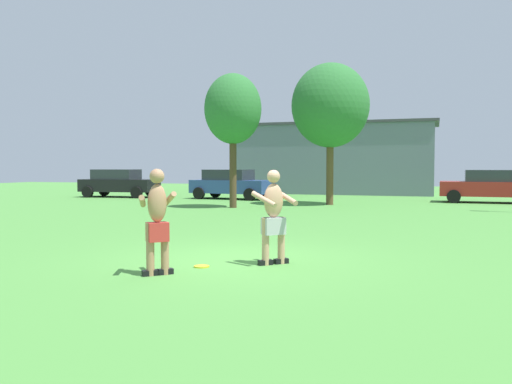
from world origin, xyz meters
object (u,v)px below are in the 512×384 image
(car_black_far_end, at_px, (119,183))
(tree_behind_players, at_px, (233,110))
(player_in_gray, at_px, (274,215))
(tree_left_field, at_px, (330,106))
(car_red_mid_lot, at_px, (488,186))
(car_blue_near_post, at_px, (231,184))
(frisbee, at_px, (202,266))
(player_near, at_px, (157,219))

(car_black_far_end, relative_size, tree_behind_players, 0.78)
(player_in_gray, height_order, tree_behind_players, tree_behind_players)
(player_in_gray, relative_size, tree_behind_players, 0.30)
(tree_left_field, bearing_deg, car_red_mid_lot, 28.32)
(car_red_mid_lot, bearing_deg, tree_behind_players, -147.14)
(tree_left_field, distance_m, tree_behind_players, 4.69)
(car_blue_near_post, xyz_separation_m, car_red_mid_lot, (12.84, 1.13, 0.00))
(car_blue_near_post, relative_size, tree_left_field, 0.70)
(frisbee, bearing_deg, player_near, -115.22)
(car_blue_near_post, xyz_separation_m, tree_left_field, (5.86, -2.63, 3.66))
(car_black_far_end, bearing_deg, tree_behind_players, -30.51)
(tree_left_field, xyz_separation_m, tree_behind_players, (-3.55, -3.04, -0.36))
(player_in_gray, height_order, car_black_far_end, player_in_gray)
(car_red_mid_lot, distance_m, tree_left_field, 8.74)
(frisbee, bearing_deg, tree_behind_players, 108.68)
(player_near, xyz_separation_m, tree_left_field, (-0.34, 16.53, 3.59))
(player_in_gray, height_order, tree_left_field, tree_left_field)
(player_near, bearing_deg, frisbee, 64.78)
(car_blue_near_post, height_order, car_red_mid_lot, same)
(player_near, xyz_separation_m, tree_behind_players, (-3.89, 13.49, 3.23))
(player_in_gray, height_order, frisbee, player_in_gray)
(player_near, height_order, tree_left_field, tree_left_field)
(player_near, bearing_deg, car_black_far_end, 124.50)
(car_red_mid_lot, bearing_deg, car_black_far_end, -175.70)
(frisbee, relative_size, car_black_far_end, 0.06)
(player_near, height_order, car_red_mid_lot, player_near)
(player_in_gray, relative_size, tree_left_field, 0.26)
(car_blue_near_post, relative_size, car_red_mid_lot, 1.03)
(frisbee, height_order, tree_behind_players, tree_behind_players)
(tree_behind_players, bearing_deg, frisbee, -71.32)
(car_red_mid_lot, height_order, tree_left_field, tree_left_field)
(frisbee, relative_size, car_blue_near_post, 0.06)
(tree_behind_players, bearing_deg, player_in_gray, -65.83)
(frisbee, relative_size, tree_left_field, 0.04)
(tree_left_field, bearing_deg, player_in_gray, -83.04)
(tree_behind_players, bearing_deg, tree_left_field, 40.59)
(player_near, distance_m, car_blue_near_post, 20.14)
(tree_left_field, bearing_deg, car_black_far_end, 169.70)
(car_red_mid_lot, xyz_separation_m, tree_behind_players, (-10.54, -6.81, 3.30))
(player_in_gray, distance_m, tree_behind_players, 13.55)
(car_red_mid_lot, distance_m, car_black_far_end, 19.64)
(player_in_gray, relative_size, car_black_far_end, 0.38)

